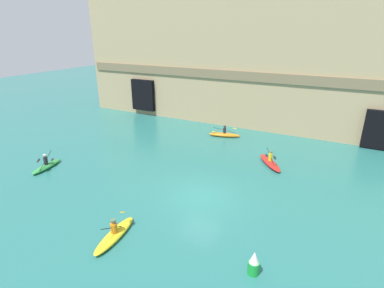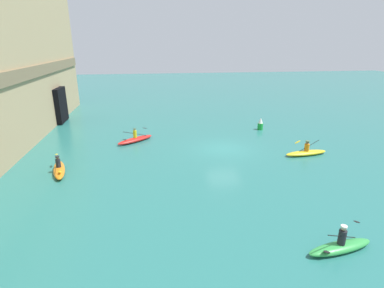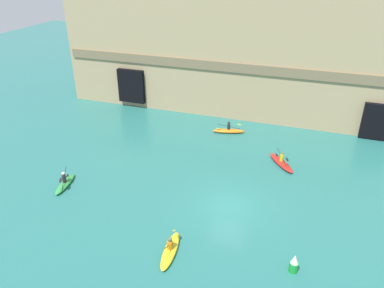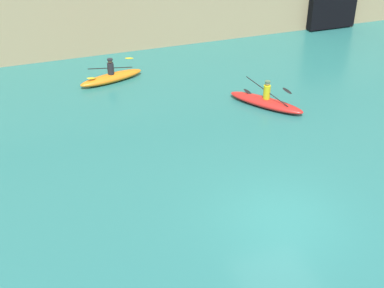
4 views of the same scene
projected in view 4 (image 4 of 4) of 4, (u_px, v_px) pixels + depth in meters
ground_plane at (283, 219)px, 15.87m from camera, size 120.00×120.00×0.00m
kayak_red at (266, 102)px, 21.96m from camera, size 2.60×3.07×1.15m
kayak_orange at (111, 77)px, 24.03m from camera, size 3.10×1.43×1.10m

